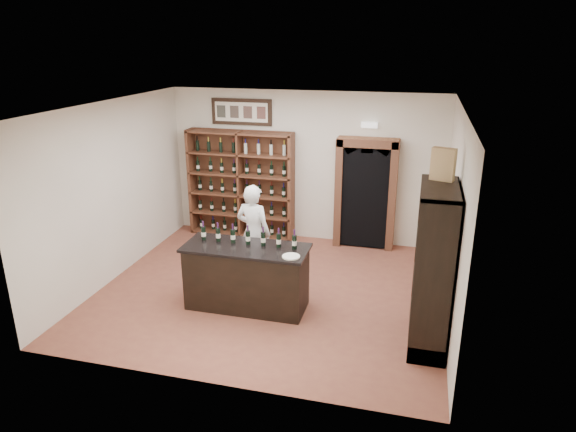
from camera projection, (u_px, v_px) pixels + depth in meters
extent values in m
plane|color=brown|center=(271.00, 290.00, 8.47)|extent=(5.50, 5.50, 0.00)
plane|color=white|center=(268.00, 106.00, 7.49)|extent=(5.50, 5.50, 0.00)
cube|color=silver|center=(305.00, 167.00, 10.27)|extent=(5.50, 0.04, 3.00)
cube|color=silver|center=(113.00, 191.00, 8.63)|extent=(0.04, 5.00, 3.00)
cube|color=silver|center=(454.00, 219.00, 7.33)|extent=(0.04, 5.00, 3.00)
cube|color=brown|center=(244.00, 182.00, 10.68)|extent=(2.20, 0.02, 2.20)
cube|color=brown|center=(193.00, 181.00, 10.77)|extent=(0.06, 0.38, 2.20)
cube|color=brown|center=(291.00, 188.00, 10.26)|extent=(0.06, 0.38, 2.20)
cube|color=brown|center=(241.00, 184.00, 10.51)|extent=(0.04, 0.38, 2.20)
cube|color=brown|center=(242.00, 233.00, 10.86)|extent=(2.18, 0.38, 0.04)
cube|color=brown|center=(242.00, 214.00, 10.72)|extent=(2.18, 0.38, 0.04)
cube|color=brown|center=(241.00, 194.00, 10.58)|extent=(2.18, 0.38, 0.03)
cube|color=brown|center=(240.00, 174.00, 10.44)|extent=(2.18, 0.38, 0.04)
cube|color=brown|center=(240.00, 154.00, 10.30)|extent=(2.18, 0.38, 0.04)
cube|color=brown|center=(239.00, 133.00, 10.17)|extent=(2.18, 0.38, 0.04)
cube|color=black|center=(242.00, 112.00, 10.20)|extent=(1.25, 0.04, 0.52)
cube|color=black|center=(366.00, 195.00, 9.97)|extent=(0.97, 0.29, 2.05)
cube|color=#A86141|center=(339.00, 192.00, 10.06)|extent=(0.14, 0.35, 2.15)
cube|color=#A86141|center=(392.00, 196.00, 9.82)|extent=(0.14, 0.35, 2.15)
cube|color=#A86141|center=(368.00, 142.00, 9.61)|extent=(1.15, 0.35, 0.16)
cube|color=white|center=(370.00, 125.00, 9.60)|extent=(0.30, 0.10, 0.10)
cube|color=black|center=(247.00, 279.00, 7.82)|extent=(1.80, 0.70, 0.94)
cube|color=black|center=(246.00, 248.00, 7.65)|extent=(1.88, 0.78, 0.04)
cylinder|color=black|center=(204.00, 233.00, 7.88)|extent=(0.07, 0.07, 0.21)
cylinder|color=white|center=(204.00, 234.00, 7.88)|extent=(0.07, 0.07, 0.07)
cylinder|color=#4D225C|center=(203.00, 224.00, 7.83)|extent=(0.03, 0.03, 0.09)
cylinder|color=black|center=(218.00, 235.00, 7.82)|extent=(0.07, 0.07, 0.21)
cylinder|color=white|center=(218.00, 236.00, 7.83)|extent=(0.07, 0.07, 0.07)
cylinder|color=#4D225C|center=(218.00, 225.00, 7.77)|extent=(0.03, 0.03, 0.09)
cylinder|color=black|center=(233.00, 236.00, 7.77)|extent=(0.07, 0.07, 0.21)
cylinder|color=white|center=(233.00, 237.00, 7.77)|extent=(0.07, 0.07, 0.07)
cylinder|color=#4D225C|center=(233.00, 227.00, 7.72)|extent=(0.03, 0.03, 0.09)
cylinder|color=black|center=(248.00, 237.00, 7.71)|extent=(0.07, 0.07, 0.21)
cylinder|color=white|center=(248.00, 238.00, 7.71)|extent=(0.07, 0.07, 0.07)
cylinder|color=#4D225C|center=(248.00, 228.00, 7.66)|extent=(0.03, 0.03, 0.09)
cylinder|color=black|center=(263.00, 239.00, 7.65)|extent=(0.07, 0.07, 0.21)
cylinder|color=white|center=(263.00, 240.00, 7.66)|extent=(0.07, 0.07, 0.07)
cylinder|color=#4D225C|center=(263.00, 230.00, 7.60)|extent=(0.03, 0.03, 0.09)
cylinder|color=black|center=(279.00, 240.00, 7.60)|extent=(0.07, 0.07, 0.21)
cylinder|color=white|center=(279.00, 241.00, 7.60)|extent=(0.07, 0.07, 0.07)
cylinder|color=#4D225C|center=(279.00, 231.00, 7.55)|extent=(0.03, 0.03, 0.09)
cylinder|color=black|center=(294.00, 242.00, 7.54)|extent=(0.07, 0.07, 0.21)
cylinder|color=white|center=(294.00, 243.00, 7.54)|extent=(0.07, 0.07, 0.07)
cylinder|color=#4D225C|center=(294.00, 232.00, 7.49)|extent=(0.03, 0.03, 0.09)
cube|color=black|center=(451.00, 270.00, 6.65)|extent=(0.02, 1.20, 2.20)
cube|color=black|center=(434.00, 288.00, 6.17)|extent=(0.48, 0.04, 2.20)
cube|color=black|center=(433.00, 251.00, 7.23)|extent=(0.48, 0.04, 2.20)
cube|color=black|center=(441.00, 189.00, 6.35)|extent=(0.48, 1.20, 0.04)
cube|color=black|center=(426.00, 333.00, 7.02)|extent=(0.48, 1.20, 0.24)
cube|color=black|center=(428.00, 318.00, 6.95)|extent=(0.48, 1.16, 0.03)
cube|color=black|center=(432.00, 282.00, 6.77)|extent=(0.48, 1.16, 0.03)
cube|color=black|center=(436.00, 243.00, 6.59)|extent=(0.48, 1.16, 0.03)
imported|color=white|center=(253.00, 233.00, 8.61)|extent=(0.68, 0.50, 1.69)
cylinder|color=white|center=(291.00, 257.00, 7.27)|extent=(0.25, 0.25, 0.02)
cube|color=tan|center=(443.00, 164.00, 6.57)|extent=(0.32, 0.21, 0.42)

